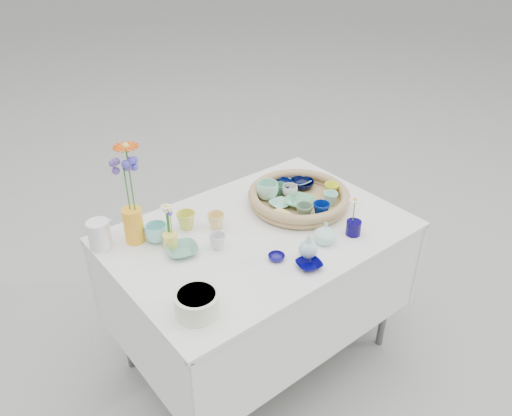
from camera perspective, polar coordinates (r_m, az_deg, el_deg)
ground at (r=2.67m, az=0.28°, el=-16.29°), size 80.00×80.00×0.00m
display_table at (r=2.67m, az=0.28°, el=-16.29°), size 1.26×0.86×0.77m
wicker_tray at (r=2.33m, az=4.91°, el=1.17°), size 0.47×0.47×0.08m
tray_ceramic_0 at (r=2.44m, az=2.85°, el=2.61°), size 0.13×0.13×0.04m
tray_ceramic_1 at (r=2.45m, az=5.29°, el=2.73°), size 0.14×0.14×0.04m
tray_ceramic_2 at (r=2.39m, az=8.60°, el=2.06°), size 0.08×0.08×0.06m
tray_ceramic_3 at (r=2.31m, az=4.96°, el=0.67°), size 0.18×0.18×0.03m
tray_ceramic_4 at (r=2.20m, az=5.52°, el=-0.42°), size 0.08×0.08×0.07m
tray_ceramic_5 at (r=2.29m, az=2.79°, el=0.44°), size 0.10×0.10×0.02m
tray_ceramic_6 at (r=2.34m, az=1.29°, el=2.00°), size 0.12×0.12×0.08m
tray_ceramic_7 at (r=2.37m, az=3.88°, el=1.95°), size 0.08×0.08×0.06m
tray_ceramic_8 at (r=2.49m, az=5.01°, el=3.06°), size 0.12×0.12×0.03m
tray_ceramic_9 at (r=2.22m, az=7.46°, el=-0.24°), size 0.10×0.10×0.07m
tray_ceramic_10 at (r=2.20m, az=2.73°, el=-0.98°), size 0.10×0.10×0.02m
tray_ceramic_11 at (r=2.32m, az=8.49°, el=1.06°), size 0.09×0.09×0.06m
tray_ceramic_12 at (r=2.38m, az=2.68°, el=2.15°), size 0.08×0.08×0.05m
loose_ceramic_0 at (r=2.18m, az=-7.98°, el=-1.42°), size 0.10×0.10×0.08m
loose_ceramic_1 at (r=2.17m, az=-4.58°, el=-1.46°), size 0.10×0.10×0.07m
loose_ceramic_2 at (r=2.04m, az=-8.43°, el=-4.80°), size 0.16×0.16×0.03m
loose_ceramic_3 at (r=2.05m, az=-4.40°, el=-3.83°), size 0.09×0.09×0.06m
loose_ceramic_4 at (r=1.99m, az=2.35°, el=-5.65°), size 0.07×0.07×0.02m
loose_ceramic_5 at (r=2.12m, az=-11.29°, el=-2.82°), size 0.11×0.11×0.08m
loose_ceramic_6 at (r=1.96m, az=6.08°, el=-6.46°), size 0.12×0.12×0.02m
fluted_bowl at (r=1.75m, az=-6.75°, el=-10.76°), size 0.17×0.17×0.08m
bud_vase_paleblue at (r=1.98m, az=6.00°, el=-4.25°), size 0.09×0.09×0.12m
bud_vase_seafoam at (r=2.08m, az=7.92°, el=-2.84°), size 0.13×0.13×0.10m
bud_vase_cobalt at (r=2.16m, az=11.08°, el=-2.24°), size 0.07×0.07×0.06m
single_daisy at (r=2.12m, az=11.13°, el=-0.26°), size 0.08×0.08×0.12m
tall_vase_yellow at (r=2.12m, az=-13.82°, el=-1.94°), size 0.10×0.10×0.15m
gerbera at (r=2.00m, az=-14.15°, el=3.19°), size 0.12×0.12×0.30m
hydrangea at (r=2.04m, az=-14.56°, el=2.28°), size 0.10×0.10×0.28m
white_pitcher at (r=2.13m, az=-17.45°, el=-2.93°), size 0.14×0.11×0.12m
daisy_cup at (r=2.08m, az=-9.76°, el=-3.70°), size 0.07×0.07×0.06m
daisy_posy at (r=2.03m, az=-9.84°, el=-1.18°), size 0.08×0.08×0.13m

